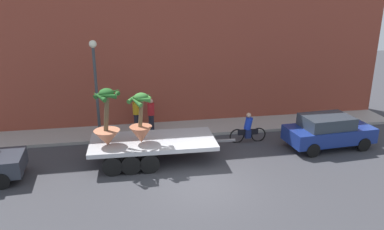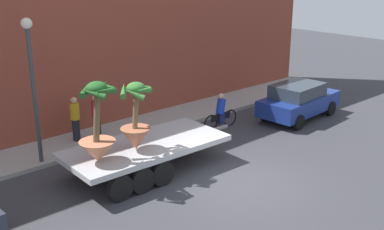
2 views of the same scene
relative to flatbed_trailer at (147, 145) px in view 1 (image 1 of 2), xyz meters
The scene contains 11 objects.
ground_plane 3.29m from the flatbed_trailer, 53.10° to the right, with size 60.00×60.00×0.00m, color #38383D.
sidewalk 4.09m from the flatbed_trailer, 61.52° to the left, with size 24.00×2.20×0.15m, color #A39E99.
building_facade 6.88m from the flatbed_trailer, 69.87° to the left, with size 24.00×1.20×9.57m, color brown.
flatbed_trailer is the anchor object (origin of this frame).
potted_palm_rear 1.98m from the flatbed_trailer, behind, with size 1.24×1.25×2.44m.
potted_palm_middle 1.09m from the flatbed_trailer, 142.64° to the right, with size 1.13×1.17×2.17m.
cyclist 5.18m from the flatbed_trailer, 14.76° to the left, with size 1.84×0.35×1.54m.
parked_car 8.53m from the flatbed_trailer, ahead, with size 4.20×2.11×1.58m.
pedestrian_near_gate 3.72m from the flatbed_trailer, 94.78° to the left, with size 0.36×0.36×1.71m.
pedestrian_far_left 3.46m from the flatbed_trailer, 82.71° to the left, with size 0.36×0.36×1.71m.
street_lamp 4.28m from the flatbed_trailer, 128.31° to the left, with size 0.36×0.36×4.83m.
Camera 1 is at (-2.75, -12.63, 7.09)m, focal length 35.17 mm.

